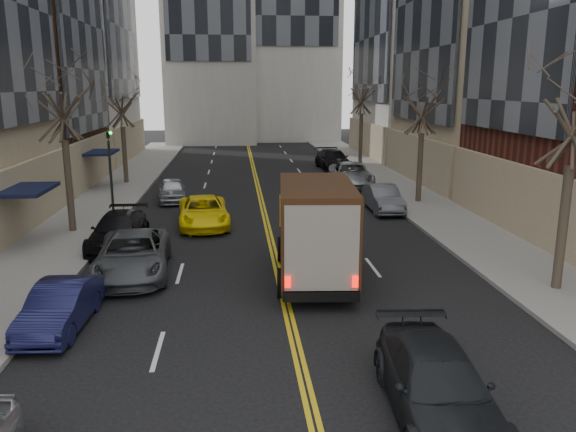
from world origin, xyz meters
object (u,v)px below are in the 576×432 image
at_px(observer_sedan, 437,385).
at_px(taxi, 204,212).
at_px(ups_truck, 315,231).
at_px(pedestrian, 317,230).

height_order(observer_sedan, taxi, observer_sedan).
bearing_deg(ups_truck, pedestrian, 85.11).
bearing_deg(ups_truck, observer_sedan, -76.91).
bearing_deg(observer_sedan, pedestrian, 96.67).
xyz_separation_m(taxi, pedestrian, (4.83, -4.16, 0.06)).
xyz_separation_m(ups_truck, pedestrian, (0.63, 3.77, -0.98)).
bearing_deg(observer_sedan, ups_truck, 102.21).
relative_size(taxi, pedestrian, 3.30).
height_order(ups_truck, observer_sedan, ups_truck).
distance_m(ups_truck, taxi, 9.03).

